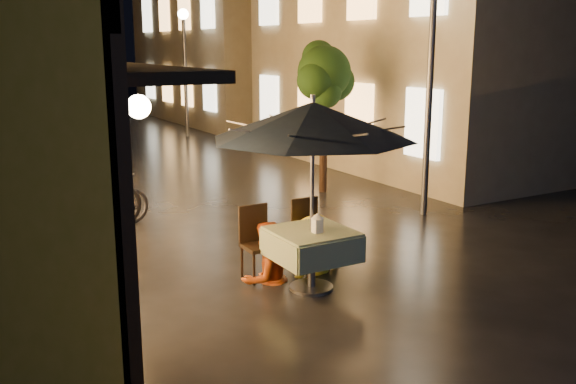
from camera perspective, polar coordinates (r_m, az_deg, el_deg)
ground at (r=8.81m, az=5.87°, el=-7.33°), size 90.00×90.00×0.00m
east_building_near at (r=18.07m, az=13.73°, el=13.71°), size 7.30×9.30×6.80m
east_building_far at (r=27.61m, az=-3.30°, el=14.15°), size 7.30×10.30×7.30m
street_tree at (r=13.37m, az=3.26°, el=10.23°), size 1.43×1.20×3.15m
streetlamp_near at (r=11.72m, az=12.62°, el=12.01°), size 0.36×0.36×4.23m
streetlamp_far at (r=22.13m, az=-9.19°, el=12.41°), size 0.36×0.36×4.23m
cafe_table at (r=8.10m, az=2.12°, el=-4.71°), size 0.99×0.99×0.78m
patio_umbrella at (r=7.77m, az=2.21°, el=6.33°), size 2.53×2.53×2.46m
cafe_chair_left at (r=8.54m, az=-2.79°, el=-4.13°), size 0.42×0.42×0.97m
cafe_chair_right at (r=8.91m, az=1.80°, el=-3.38°), size 0.42×0.42×0.97m
table_lantern at (r=7.90m, az=2.62°, el=-2.66°), size 0.16×0.16×0.25m
person_orange at (r=8.35m, az=-2.02°, el=-2.83°), size 0.85×0.72×1.55m
person_yellow at (r=8.69m, az=2.46°, el=-2.24°), size 1.08×0.73×1.54m
bicycle_0 at (r=11.13m, az=-16.35°, el=-0.92°), size 1.92×1.09×0.96m
bicycle_1 at (r=11.03m, az=-17.07°, el=-0.70°), size 1.91×0.92×1.11m
bicycle_2 at (r=13.23m, az=-19.74°, el=0.86°), size 1.81×0.96×0.90m
bicycle_3 at (r=14.26m, az=-19.50°, el=1.67°), size 1.53×0.62×0.89m
bicycle_4 at (r=13.99m, az=-20.49°, el=1.31°), size 1.72×1.08×0.85m
bicycle_5 at (r=15.99m, az=-22.15°, el=2.69°), size 1.60×0.63×0.94m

